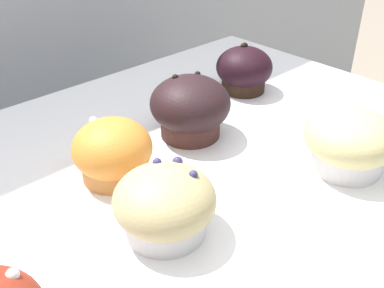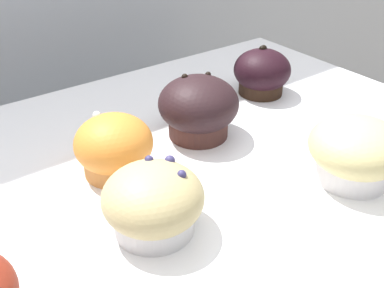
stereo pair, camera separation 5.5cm
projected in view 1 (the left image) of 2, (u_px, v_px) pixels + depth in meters
The scene contains 5 objects.
muffin_front_center at pixel (113, 152), 0.56m from camera, with size 0.10×0.10×0.08m.
muffin_back_left at pixel (165, 204), 0.47m from camera, with size 0.11×0.11×0.08m.
muffin_front_left at pixel (244, 70), 0.78m from camera, with size 0.10×0.10×0.08m.
muffin_front_right at pixel (350, 141), 0.57m from camera, with size 0.12×0.12×0.08m.
muffin_back_center at pixel (190, 108), 0.64m from camera, with size 0.12×0.12×0.09m.
Camera 1 is at (-0.27, -0.37, 1.23)m, focal length 42.00 mm.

